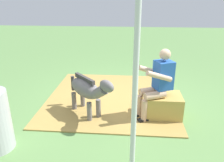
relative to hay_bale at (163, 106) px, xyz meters
The scene contains 6 objects.
ground_plane 0.94m from the hay_bale, 28.02° to the right, with size 24.00×24.00×0.00m, color #608C4C.
hay_patch 1.30m from the hay_bale, 34.11° to the right, with size 2.79×2.89×0.02m, color #AD8C47.
hay_bale is the anchor object (origin of this frame).
person_seated 0.53m from the hay_bale, 16.36° to the left, with size 0.72×0.58×1.32m.
pony_standing 1.47m from the hay_bale, ahead, with size 1.04×1.08×0.91m.
tent_pole_left 2.08m from the hay_bale, 71.32° to the left, with size 0.06×0.06×2.29m, color silver.
Camera 1 is at (-0.16, 4.32, 2.21)m, focal length 36.12 mm.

